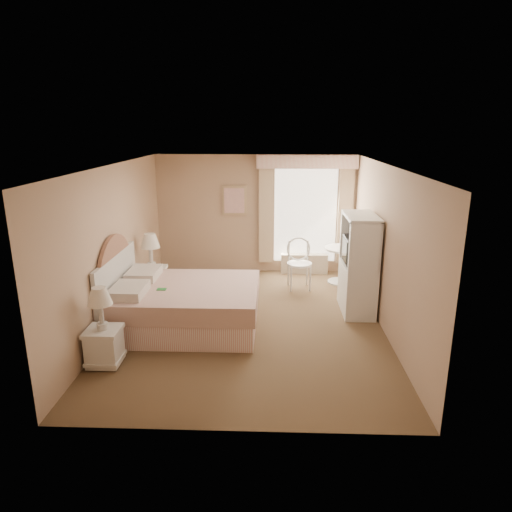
{
  "coord_description": "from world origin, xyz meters",
  "views": [
    {
      "loc": [
        0.36,
        -6.81,
        3.06
      ],
      "look_at": [
        0.1,
        0.3,
        1.03
      ],
      "focal_mm": 32.0,
      "sensor_mm": 36.0,
      "label": 1
    }
  ],
  "objects_px": {
    "nightstand_near": "(103,337)",
    "round_table": "(342,259)",
    "cafe_chair": "(299,259)",
    "armoire": "(358,272)",
    "nightstand_far": "(152,274)",
    "bed": "(178,304)"
  },
  "relations": [
    {
      "from": "cafe_chair",
      "to": "armoire",
      "type": "distance_m",
      "value": 1.48
    },
    {
      "from": "nightstand_far",
      "to": "armoire",
      "type": "relative_size",
      "value": 0.71
    },
    {
      "from": "bed",
      "to": "round_table",
      "type": "height_order",
      "value": "bed"
    },
    {
      "from": "bed",
      "to": "round_table",
      "type": "relative_size",
      "value": 3.11
    },
    {
      "from": "bed",
      "to": "cafe_chair",
      "type": "height_order",
      "value": "bed"
    },
    {
      "from": "bed",
      "to": "nightstand_near",
      "type": "distance_m",
      "value": 1.43
    },
    {
      "from": "round_table",
      "to": "cafe_chair",
      "type": "height_order",
      "value": "cafe_chair"
    },
    {
      "from": "nightstand_near",
      "to": "round_table",
      "type": "relative_size",
      "value": 1.46
    },
    {
      "from": "cafe_chair",
      "to": "nightstand_far",
      "type": "bearing_deg",
      "value": -172.66
    },
    {
      "from": "bed",
      "to": "nightstand_near",
      "type": "bearing_deg",
      "value": -120.64
    },
    {
      "from": "nightstand_near",
      "to": "cafe_chair",
      "type": "xyz_separation_m",
      "value": [
        2.72,
        3.14,
        0.17
      ]
    },
    {
      "from": "cafe_chair",
      "to": "armoire",
      "type": "bearing_deg",
      "value": -56.8
    },
    {
      "from": "nightstand_near",
      "to": "nightstand_far",
      "type": "distance_m",
      "value": 2.5
    },
    {
      "from": "nightstand_far",
      "to": "round_table",
      "type": "height_order",
      "value": "nightstand_far"
    },
    {
      "from": "nightstand_near",
      "to": "armoire",
      "type": "xyz_separation_m",
      "value": [
        3.65,
        1.99,
        0.29
      ]
    },
    {
      "from": "nightstand_near",
      "to": "armoire",
      "type": "bearing_deg",
      "value": 28.57
    },
    {
      "from": "bed",
      "to": "nightstand_near",
      "type": "relative_size",
      "value": 2.13
    },
    {
      "from": "armoire",
      "to": "nightstand_near",
      "type": "bearing_deg",
      "value": -151.43
    },
    {
      "from": "bed",
      "to": "armoire",
      "type": "distance_m",
      "value": 3.04
    },
    {
      "from": "cafe_chair",
      "to": "armoire",
      "type": "height_order",
      "value": "armoire"
    },
    {
      "from": "bed",
      "to": "round_table",
      "type": "distance_m",
      "value": 3.62
    },
    {
      "from": "round_table",
      "to": "cafe_chair",
      "type": "distance_m",
      "value": 0.92
    }
  ]
}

